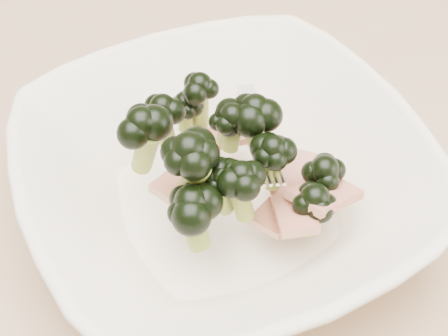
{
  "coord_description": "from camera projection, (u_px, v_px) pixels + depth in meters",
  "views": [
    {
      "loc": [
        0.06,
        -0.28,
        1.16
      ],
      "look_at": [
        0.07,
        0.04,
        0.8
      ],
      "focal_mm": 50.0,
      "sensor_mm": 36.0,
      "label": 1
    }
  ],
  "objects": [
    {
      "name": "dining_table",
      "position": [
        143.0,
        314.0,
        0.56
      ],
      "size": [
        1.2,
        0.8,
        0.75
      ],
      "color": "tan",
      "rests_on": "ground"
    },
    {
      "name": "broccoli_dish",
      "position": [
        224.0,
        176.0,
        0.48
      ],
      "size": [
        0.4,
        0.4,
        0.13
      ],
      "color": "#F2E5CD",
      "rests_on": "dining_table"
    }
  ]
}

